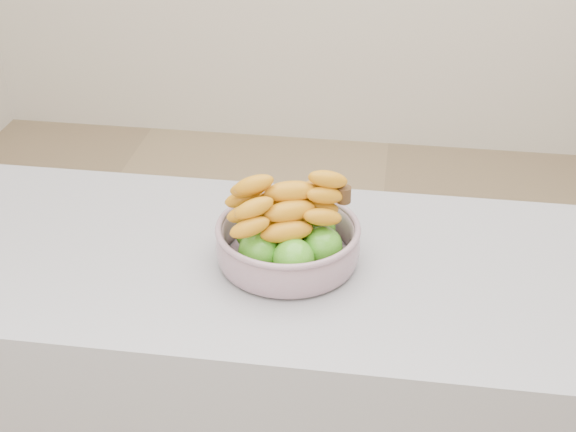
{
  "coord_description": "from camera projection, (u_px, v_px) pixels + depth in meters",
  "views": [
    {
      "loc": [
        0.03,
        -1.69,
        1.77
      ],
      "look_at": [
        -0.15,
        -0.43,
        1.0
      ],
      "focal_mm": 50.0,
      "sensor_mm": 36.0,
      "label": 1
    }
  ],
  "objects": [
    {
      "name": "fruit_bowl",
      "position": [
        288.0,
        237.0,
        1.51
      ],
      "size": [
        0.27,
        0.27,
        0.17
      ],
      "rotation": [
        0.0,
        0.0,
        0.29
      ],
      "color": "#A0B1C0",
      "rests_on": "counter"
    }
  ]
}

